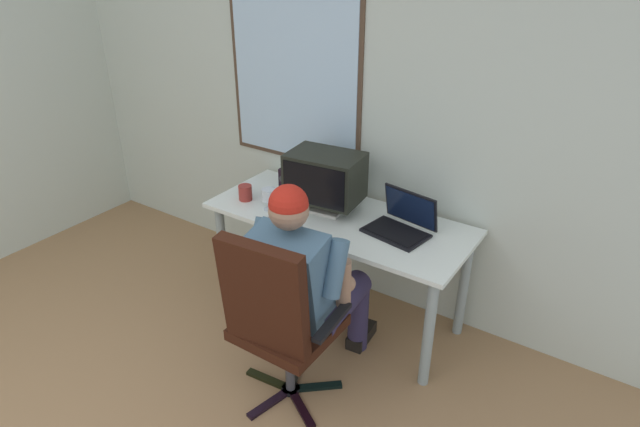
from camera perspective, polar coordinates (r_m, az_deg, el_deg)
wall_rear at (r=3.41m, az=1.87°, el=14.25°), size 4.62×0.08×2.88m
desk at (r=3.28m, az=1.89°, el=-1.87°), size 1.60×0.65×0.72m
office_chair at (r=2.66m, az=-4.62°, el=-10.74°), size 0.58×0.55×1.04m
person_seated at (r=2.81m, az=-1.55°, el=-6.87°), size 0.56×0.83×1.22m
crt_monitor at (r=3.21m, az=0.52°, el=3.84°), size 0.46×0.34×0.36m
laptop at (r=3.08m, az=8.68°, el=-0.81°), size 0.38×0.33×0.23m
wine_glass at (r=3.28m, az=-5.39°, el=1.86°), size 0.09×0.09×0.14m
desk_speaker at (r=3.50m, az=-3.60°, el=3.54°), size 0.07×0.10×0.17m
coffee_mug at (r=3.44m, az=-7.88°, el=2.19°), size 0.08×0.08×0.10m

